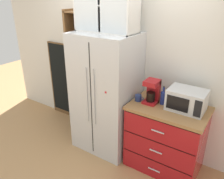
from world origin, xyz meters
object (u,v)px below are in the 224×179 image
Objects in this scene: bottle_cobalt at (163,96)px; chalkboard_menu at (63,80)px; refrigerator at (106,93)px; coffee_maker at (152,91)px; mug_navy at (138,98)px; bottle_amber at (170,99)px; microwave at (187,100)px.

chalkboard_menu is at bearing 172.95° from bottle_cobalt.
refrigerator is 1.24× the size of chalkboard_menu.
coffee_maker is 2.56× the size of mug_navy.
bottle_cobalt is at bearing 166.15° from bottle_amber.
microwave is at bearing 10.41° from mug_navy.
bottle_amber is 2.21m from chalkboard_menu.
refrigerator is 0.54m from mug_navy.
microwave is 1.74× the size of bottle_amber.
coffee_maker is 0.15m from bottle_cobalt.
bottle_amber is (0.10, -0.03, 0.00)m from bottle_cobalt.
microwave is 1.42× the size of coffee_maker.
bottle_amber is at bearing -0.13° from coffee_maker.
bottle_amber is (0.40, 0.07, 0.07)m from mug_navy.
mug_navy is at bearing -169.59° from microwave.
bottle_cobalt is 2.10m from chalkboard_menu.
chalkboard_menu is at bearing 165.23° from refrigerator.
bottle_cobalt is at bearing -7.05° from chalkboard_menu.
chalkboard_menu reaches higher than bottle_amber.
coffee_maker is at bearing -8.29° from chalkboard_menu.
microwave is 0.19m from bottle_amber.
coffee_maker is 0.21m from mug_navy.
coffee_maker is at bearing 179.87° from bottle_amber.
bottle_cobalt is (0.30, 0.09, 0.06)m from mug_navy.
coffee_maker is 0.25m from bottle_amber.
mug_navy is at bearing -11.14° from chalkboard_menu.
microwave is at bearing 3.35° from bottle_cobalt.
refrigerator reaches higher than coffee_maker.
chalkboard_menu is (-1.23, 0.32, -0.17)m from refrigerator.
coffee_maker is 0.22× the size of chalkboard_menu.
bottle_cobalt is at bearing 10.07° from coffee_maker.
refrigerator reaches higher than mug_navy.
refrigerator is 0.72m from coffee_maker.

